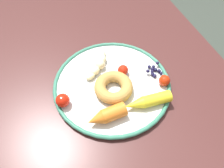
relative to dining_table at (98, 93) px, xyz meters
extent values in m
plane|color=#363E36|center=(0.00, 0.00, -0.65)|extent=(6.00, 6.00, 0.00)
cube|color=#462322|center=(0.00, 0.00, 0.07)|extent=(1.25, 0.85, 0.03)
cube|color=#471F28|center=(-0.56, -0.37, -0.30)|extent=(0.05, 0.05, 0.70)
cube|color=#471F28|center=(-0.56, 0.37, -0.30)|extent=(0.05, 0.05, 0.70)
cylinder|color=silver|center=(0.04, 0.03, 0.09)|extent=(0.34, 0.34, 0.01)
torus|color=#377C63|center=(0.04, 0.03, 0.09)|extent=(0.36, 0.36, 0.01)
ellipsoid|color=beige|center=(0.00, -0.02, 0.10)|extent=(0.03, 0.04, 0.02)
ellipsoid|color=beige|center=(-0.01, 0.00, 0.11)|extent=(0.04, 0.04, 0.02)
ellipsoid|color=beige|center=(-0.03, 0.02, 0.11)|extent=(0.04, 0.04, 0.03)
ellipsoid|color=beige|center=(-0.05, 0.04, 0.11)|extent=(0.04, 0.04, 0.02)
ellipsoid|color=beige|center=(-0.08, 0.05, 0.10)|extent=(0.03, 0.03, 0.02)
cylinder|color=orange|center=(0.15, 0.00, 0.11)|extent=(0.04, 0.07, 0.04)
cone|color=orange|center=(0.15, -0.05, 0.11)|extent=(0.04, 0.05, 0.04)
cylinder|color=yellow|center=(0.15, 0.13, 0.11)|extent=(0.04, 0.08, 0.03)
cone|color=yellow|center=(0.14, 0.06, 0.11)|extent=(0.04, 0.06, 0.03)
torus|color=#BA8B44|center=(0.07, 0.03, 0.11)|extent=(0.14, 0.14, 0.03)
sphere|color=#191638|center=(0.03, 0.18, 0.10)|extent=(0.01, 0.01, 0.01)
sphere|color=#191638|center=(0.04, 0.17, 0.10)|extent=(0.01, 0.01, 0.01)
sphere|color=#191638|center=(0.02, 0.17, 0.10)|extent=(0.01, 0.01, 0.01)
sphere|color=#191638|center=(0.05, 0.17, 0.10)|extent=(0.01, 0.01, 0.01)
sphere|color=#191638|center=(0.05, 0.19, 0.10)|extent=(0.01, 0.01, 0.01)
sphere|color=#191638|center=(0.06, 0.17, 0.10)|extent=(0.01, 0.01, 0.01)
sphere|color=#191638|center=(0.06, 0.19, 0.10)|extent=(0.01, 0.01, 0.01)
sphere|color=#191638|center=(0.04, 0.18, 0.10)|extent=(0.01, 0.01, 0.01)
sphere|color=#191638|center=(0.06, 0.16, 0.10)|extent=(0.01, 0.01, 0.01)
sphere|color=#191638|center=(0.03, 0.20, 0.11)|extent=(0.01, 0.01, 0.01)
sphere|color=#191638|center=(0.05, 0.15, 0.11)|extent=(0.01, 0.01, 0.01)
sphere|color=red|center=(0.02, 0.08, 0.11)|extent=(0.03, 0.03, 0.03)
sphere|color=red|center=(0.06, -0.12, 0.11)|extent=(0.04, 0.04, 0.04)
sphere|color=red|center=(0.10, 0.18, 0.11)|extent=(0.03, 0.03, 0.03)
camera|label=1|loc=(0.42, -0.11, 0.64)|focal=35.96mm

